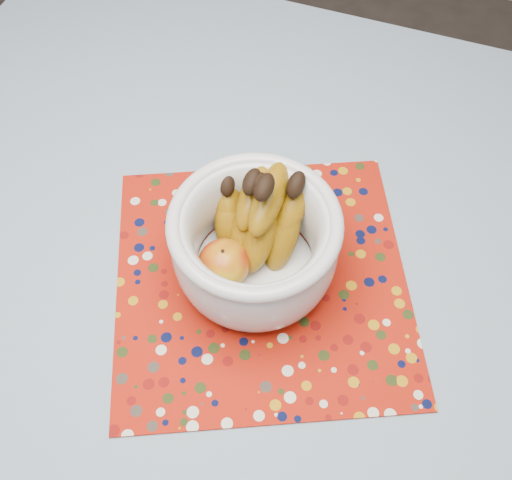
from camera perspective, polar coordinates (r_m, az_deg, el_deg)
table at (r=1.03m, az=-4.41°, el=-4.09°), size 1.20×1.20×0.75m
tablecloth at (r=0.96m, az=-4.73°, el=-1.76°), size 1.32×1.32×0.01m
placemat at (r=0.93m, az=0.54°, el=-3.85°), size 0.59×0.59×0.00m
fruit_bowl at (r=0.87m, az=-0.14°, el=0.48°), size 0.25×0.26×0.20m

